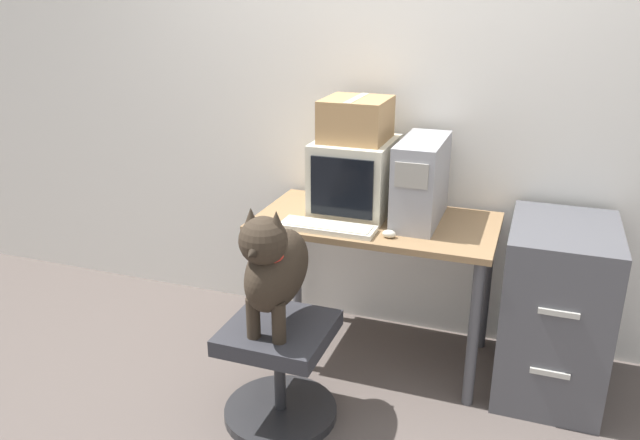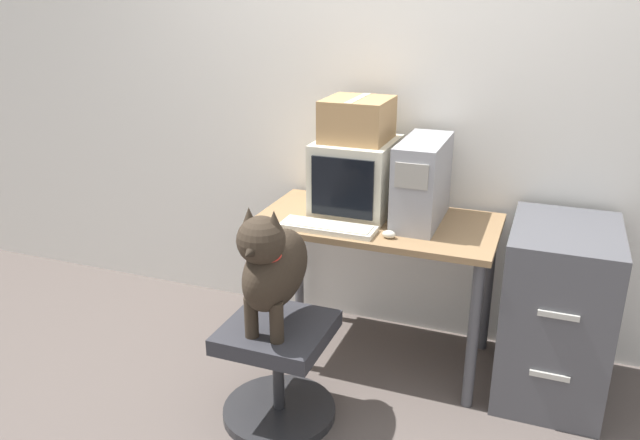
% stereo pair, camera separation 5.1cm
% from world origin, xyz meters
% --- Properties ---
extents(ground_plane, '(12.00, 12.00, 0.00)m').
position_xyz_m(ground_plane, '(0.00, 0.00, 0.00)').
color(ground_plane, '#564C47').
extents(wall_back, '(8.00, 0.05, 2.60)m').
position_xyz_m(wall_back, '(0.00, 0.69, 1.30)').
color(wall_back, silver).
rests_on(wall_back, ground_plane).
extents(desk, '(1.14, 0.62, 0.74)m').
position_xyz_m(desk, '(0.00, 0.31, 0.63)').
color(desk, olive).
rests_on(desk, ground_plane).
extents(crt_monitor, '(0.37, 0.43, 0.36)m').
position_xyz_m(crt_monitor, '(-0.14, 0.40, 0.92)').
color(crt_monitor, beige).
rests_on(crt_monitor, desk).
extents(pc_tower, '(0.19, 0.47, 0.39)m').
position_xyz_m(pc_tower, '(0.19, 0.36, 0.94)').
color(pc_tower, '#99999E').
rests_on(pc_tower, desk).
extents(keyboard, '(0.44, 0.14, 0.03)m').
position_xyz_m(keyboard, '(-0.17, 0.10, 0.75)').
color(keyboard, beige).
rests_on(keyboard, desk).
extents(computer_mouse, '(0.06, 0.04, 0.04)m').
position_xyz_m(computer_mouse, '(0.11, 0.10, 0.76)').
color(computer_mouse, beige).
rests_on(computer_mouse, desk).
extents(office_chair, '(0.50, 0.50, 0.45)m').
position_xyz_m(office_chair, '(-0.24, -0.32, 0.25)').
color(office_chair, '#262628').
rests_on(office_chair, ground_plane).
extents(dog, '(0.20, 0.49, 0.55)m').
position_xyz_m(dog, '(-0.24, -0.35, 0.74)').
color(dog, '#33281E').
rests_on(dog, office_chair).
extents(filing_cabinet, '(0.46, 0.62, 0.81)m').
position_xyz_m(filing_cabinet, '(0.85, 0.31, 0.41)').
color(filing_cabinet, '#4C4C51').
rests_on(filing_cabinet, ground_plane).
extents(cardboard_box, '(0.30, 0.32, 0.20)m').
position_xyz_m(cardboard_box, '(-0.14, 0.40, 1.20)').
color(cardboard_box, '#A87F51').
rests_on(cardboard_box, crt_monitor).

